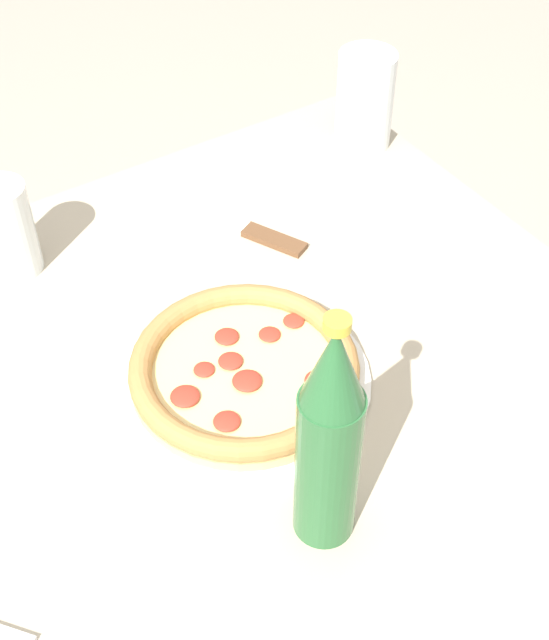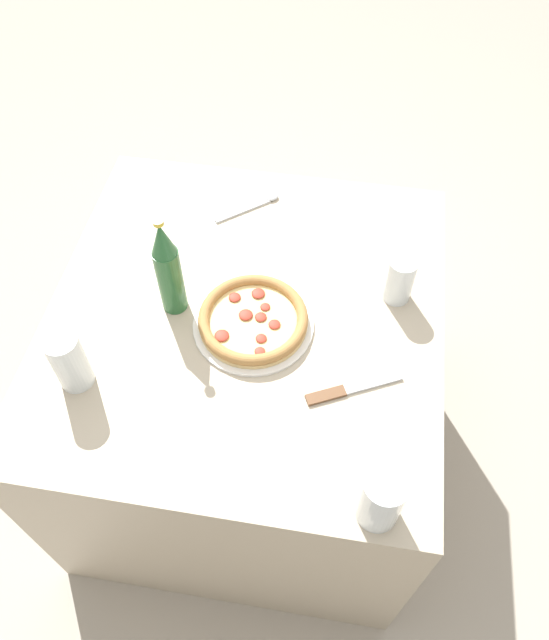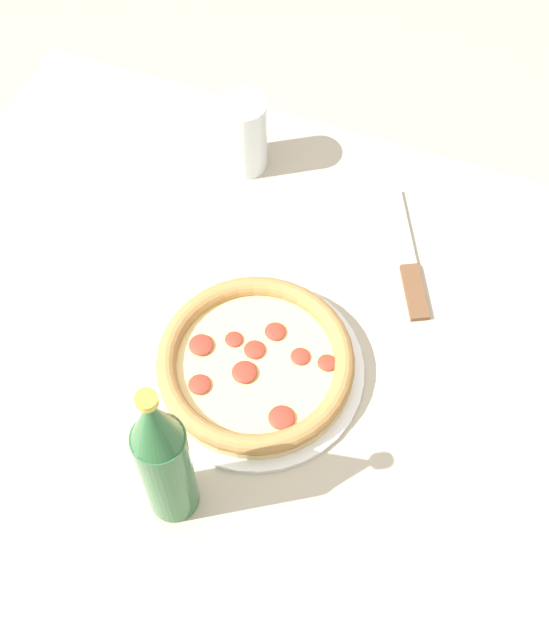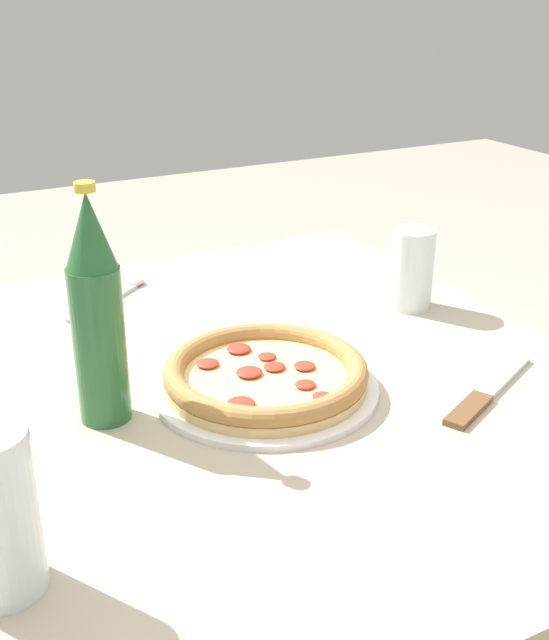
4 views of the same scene
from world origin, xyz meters
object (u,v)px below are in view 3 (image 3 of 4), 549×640
object	(u,v)px
glass_iced_tea	(244,138)
knife	(407,259)
pizza_veggie	(256,364)
beer_bottle	(163,457)

from	to	relation	value
glass_iced_tea	knife	bearing A→B (deg)	-17.20
pizza_veggie	glass_iced_tea	bearing A→B (deg)	113.62
knife	beer_bottle	bearing A→B (deg)	-110.89
glass_iced_tea	knife	distance (m)	0.29
pizza_veggie	beer_bottle	bearing A→B (deg)	-98.53
pizza_veggie	beer_bottle	xyz separation A→B (m)	(-0.03, -0.19, 0.11)
glass_iced_tea	pizza_veggie	bearing A→B (deg)	-66.38
pizza_veggie	beer_bottle	size ratio (longest dim) A/B	1.00
pizza_veggie	knife	bearing A→B (deg)	60.25
glass_iced_tea	knife	size ratio (longest dim) A/B	0.60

